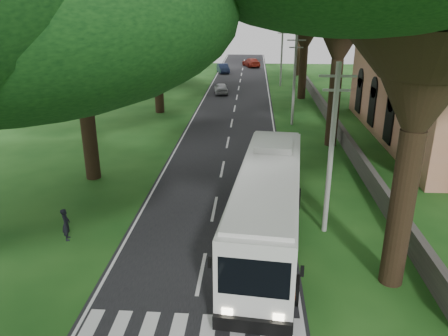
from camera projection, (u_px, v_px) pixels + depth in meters
ground at (195, 306)px, 15.83m from camera, size 140.00×140.00×0.00m
road at (231, 126)px, 39.18m from camera, size 8.00×120.00×0.04m
property_wall at (335, 124)px, 37.47m from camera, size 0.35×50.00×1.20m
pole_near at (331, 148)px, 19.62m from camera, size 1.60×0.24×8.00m
pole_mid at (294, 78)px, 38.30m from camera, size 1.60×0.24×8.00m
pole_far at (282, 54)px, 56.99m from camera, size 1.60×0.24×8.00m
coach_bus at (268, 204)px, 19.34m from camera, size 3.85×12.59×3.65m
distant_car_a at (221, 88)px, 53.13m from camera, size 2.12×4.08×1.33m
distant_car_b at (223, 68)px, 69.55m from camera, size 2.46×4.52×1.41m
distant_car_c at (251, 62)px, 76.28m from camera, size 3.64×5.53×1.49m
pedestrian at (66, 224)px, 20.05m from camera, size 0.53×0.65×1.55m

